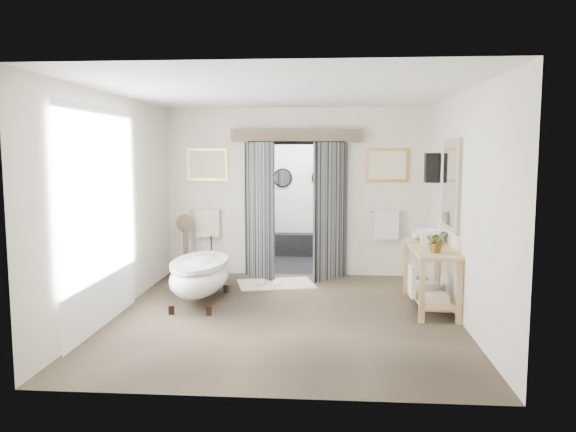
{
  "coord_description": "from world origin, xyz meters",
  "views": [
    {
      "loc": [
        0.58,
        -7.17,
        2.15
      ],
      "look_at": [
        0.0,
        0.6,
        1.25
      ],
      "focal_mm": 35.0,
      "sensor_mm": 36.0,
      "label": 1
    }
  ],
  "objects_px": {
    "vanity": "(429,271)",
    "basin": "(430,236)",
    "clawfoot_tub": "(200,274)",
    "rug": "(276,284)"
  },
  "relations": [
    {
      "from": "vanity",
      "to": "basin",
      "type": "relative_size",
      "value": 3.32
    },
    {
      "from": "clawfoot_tub",
      "to": "basin",
      "type": "relative_size",
      "value": 3.56
    },
    {
      "from": "rug",
      "to": "basin",
      "type": "height_order",
      "value": "basin"
    },
    {
      "from": "clawfoot_tub",
      "to": "vanity",
      "type": "relative_size",
      "value": 1.07
    },
    {
      "from": "vanity",
      "to": "rug",
      "type": "xyz_separation_m",
      "value": [
        -2.23,
        1.19,
        -0.5
      ]
    },
    {
      "from": "clawfoot_tub",
      "to": "rug",
      "type": "bearing_deg",
      "value": 50.62
    },
    {
      "from": "rug",
      "to": "clawfoot_tub",
      "type": "bearing_deg",
      "value": -129.38
    },
    {
      "from": "clawfoot_tub",
      "to": "rug",
      "type": "xyz_separation_m",
      "value": [
        0.97,
        1.18,
        -0.4
      ]
    },
    {
      "from": "rug",
      "to": "basin",
      "type": "distance_m",
      "value": 2.61
    },
    {
      "from": "clawfoot_tub",
      "to": "vanity",
      "type": "distance_m",
      "value": 3.2
    }
  ]
}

